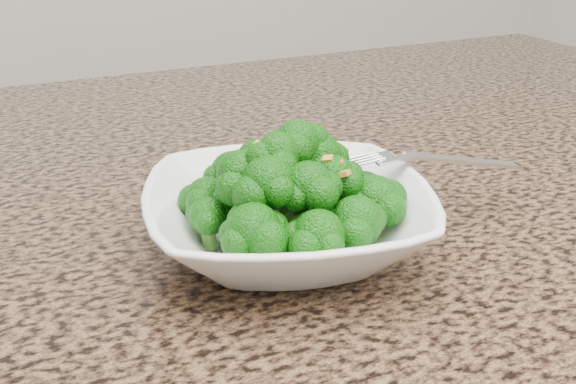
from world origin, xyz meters
name	(u,v)px	position (x,y,z in m)	size (l,w,h in m)	color
granite_counter	(218,219)	(0.00, 0.30, 0.89)	(1.64, 1.04, 0.03)	brown
bowl	(288,219)	(0.02, 0.19, 0.93)	(0.22, 0.22, 0.05)	white
broccoli_pile	(288,143)	(0.02, 0.19, 0.99)	(0.19, 0.19, 0.07)	#12620B
garlic_topping	(288,93)	(0.02, 0.19, 1.03)	(0.12, 0.12, 0.01)	gold
fork	(409,158)	(0.13, 0.19, 0.96)	(0.18, 0.03, 0.01)	silver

